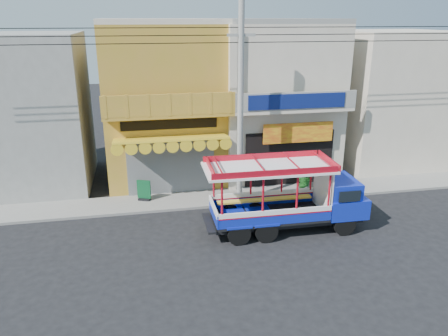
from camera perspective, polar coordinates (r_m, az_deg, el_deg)
name	(u,v)px	position (r m, az deg, el deg)	size (l,w,h in m)	color
ground	(282,233)	(18.05, 7.56, -8.45)	(90.00, 90.00, 0.00)	black
sidewalk	(256,195)	(21.48, 4.17, -3.50)	(30.00, 2.00, 0.12)	slate
shophouse_left	(164,101)	(23.46, -7.79, 8.64)	(6.00, 7.50, 8.24)	#AB8A26
shophouse_right	(273,97)	(24.57, 6.47, 9.16)	(6.00, 6.75, 8.24)	beige
party_pilaster	(233,113)	(20.86, 1.14, 7.21)	(0.35, 0.30, 8.00)	beige
filler_building_left	(24,112)	(24.16, -24.67, 6.64)	(6.00, 6.00, 7.60)	gray
filler_building_right	(387,98)	(27.59, 20.58, 8.52)	(6.00, 6.00, 7.60)	beige
utility_pole	(244,97)	(19.22, 2.60, 9.30)	(28.00, 0.26, 9.00)	gray
songthaew_truck	(298,196)	(17.89, 9.59, -3.65)	(6.51, 2.28, 3.03)	black
green_sign	(144,192)	(20.86, -10.40, -3.08)	(0.63, 0.47, 0.99)	black
potted_plant_a	(305,177)	(22.66, 10.53, -1.18)	(0.81, 0.70, 0.90)	#154C17
potted_plant_b	(302,183)	(21.88, 10.11, -1.92)	(0.49, 0.39, 0.88)	#154C17
potted_plant_c	(330,174)	(23.10, 13.68, -0.74)	(0.62, 0.62, 1.10)	#154C17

